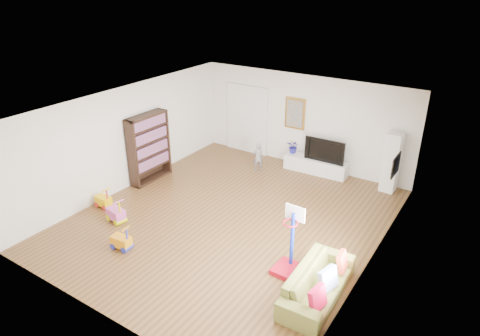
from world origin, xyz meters
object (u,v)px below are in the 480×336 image
Objects in this scene: basketball_hoop at (288,242)px; media_console at (316,165)px; sofa at (318,283)px; bookshelf at (149,148)px.

media_console is at bearing 109.94° from basketball_hoop.
sofa is 0.92m from basketball_hoop.
basketball_hoop is at bearing -16.21° from bookshelf.
basketball_hoop is at bearing 65.96° from sofa.
sofa is at bearing -16.86° from bookshelf.
bookshelf is 0.96× the size of sofa.
media_console is at bearing 22.17° from sofa.
bookshelf reaches higher than basketball_hoop.
sofa is 1.44× the size of basketball_hoop.
media_console is 5.25m from sofa.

